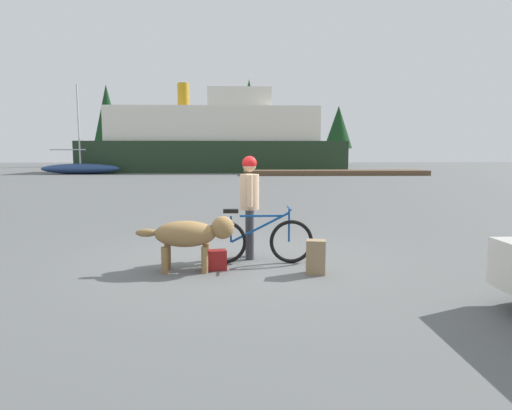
{
  "coord_description": "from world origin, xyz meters",
  "views": [
    {
      "loc": [
        0.09,
        -6.93,
        1.76
      ],
      "look_at": [
        0.37,
        0.78,
        0.83
      ],
      "focal_mm": 30.15,
      "sensor_mm": 36.0,
      "label": 1
    }
  ],
  "objects_px": {
    "bicycle": "(257,240)",
    "sailboat_moored": "(81,168)",
    "dog": "(191,234)",
    "handbag_pannier": "(216,260)",
    "backpack": "(316,257)",
    "ferry_boat": "(216,141)",
    "person_cyclist": "(250,197)"
  },
  "relations": [
    {
      "from": "handbag_pannier",
      "to": "ferry_boat",
      "type": "bearing_deg",
      "value": 93.2
    },
    {
      "from": "person_cyclist",
      "to": "ferry_boat",
      "type": "height_order",
      "value": "ferry_boat"
    },
    {
      "from": "backpack",
      "to": "sailboat_moored",
      "type": "height_order",
      "value": "sailboat_moored"
    },
    {
      "from": "ferry_boat",
      "to": "backpack",
      "type": "bearing_deg",
      "value": -84.51
    },
    {
      "from": "bicycle",
      "to": "dog",
      "type": "height_order",
      "value": "bicycle"
    },
    {
      "from": "ferry_boat",
      "to": "sailboat_moored",
      "type": "distance_m",
      "value": 12.66
    },
    {
      "from": "bicycle",
      "to": "ferry_boat",
      "type": "xyz_separation_m",
      "value": [
        -2.67,
        35.9,
        2.59
      ]
    },
    {
      "from": "bicycle",
      "to": "backpack",
      "type": "bearing_deg",
      "value": -37.42
    },
    {
      "from": "sailboat_moored",
      "to": "backpack",
      "type": "bearing_deg",
      "value": -64.77
    },
    {
      "from": "sailboat_moored",
      "to": "ferry_boat",
      "type": "bearing_deg",
      "value": 22.86
    },
    {
      "from": "backpack",
      "to": "person_cyclist",
      "type": "bearing_deg",
      "value": 133.02
    },
    {
      "from": "sailboat_moored",
      "to": "bicycle",
      "type": "bearing_deg",
      "value": -65.58
    },
    {
      "from": "dog",
      "to": "handbag_pannier",
      "type": "bearing_deg",
      "value": 6.75
    },
    {
      "from": "person_cyclist",
      "to": "handbag_pannier",
      "type": "xyz_separation_m",
      "value": [
        -0.53,
        -0.74,
        -0.88
      ]
    },
    {
      "from": "backpack",
      "to": "ferry_boat",
      "type": "distance_m",
      "value": 36.81
    },
    {
      "from": "handbag_pannier",
      "to": "ferry_boat",
      "type": "height_order",
      "value": "ferry_boat"
    },
    {
      "from": "bicycle",
      "to": "sailboat_moored",
      "type": "relative_size",
      "value": 0.23
    },
    {
      "from": "person_cyclist",
      "to": "bicycle",
      "type": "bearing_deg",
      "value": -73.17
    },
    {
      "from": "backpack",
      "to": "handbag_pannier",
      "type": "bearing_deg",
      "value": 169.55
    },
    {
      "from": "bicycle",
      "to": "dog",
      "type": "distance_m",
      "value": 1.1
    },
    {
      "from": "person_cyclist",
      "to": "ferry_boat",
      "type": "relative_size",
      "value": 0.07
    },
    {
      "from": "bicycle",
      "to": "person_cyclist",
      "type": "xyz_separation_m",
      "value": [
        -0.11,
        0.38,
        0.65
      ]
    },
    {
      "from": "person_cyclist",
      "to": "handbag_pannier",
      "type": "height_order",
      "value": "person_cyclist"
    },
    {
      "from": "bicycle",
      "to": "backpack",
      "type": "xyz_separation_m",
      "value": [
        0.83,
        -0.64,
        -0.13
      ]
    },
    {
      "from": "bicycle",
      "to": "sailboat_moored",
      "type": "xyz_separation_m",
      "value": [
        -14.11,
        31.08,
        0.11
      ]
    },
    {
      "from": "dog",
      "to": "handbag_pannier",
      "type": "relative_size",
      "value": 4.59
    },
    {
      "from": "ferry_boat",
      "to": "sailboat_moored",
      "type": "xyz_separation_m",
      "value": [
        -11.44,
        -4.82,
        -2.47
      ]
    },
    {
      "from": "handbag_pannier",
      "to": "person_cyclist",
      "type": "bearing_deg",
      "value": 54.46
    },
    {
      "from": "dog",
      "to": "sailboat_moored",
      "type": "distance_m",
      "value": 34.11
    },
    {
      "from": "bicycle",
      "to": "handbag_pannier",
      "type": "height_order",
      "value": "bicycle"
    },
    {
      "from": "dog",
      "to": "backpack",
      "type": "bearing_deg",
      "value": -7.17
    },
    {
      "from": "dog",
      "to": "bicycle",
      "type": "bearing_deg",
      "value": 22.15
    }
  ]
}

